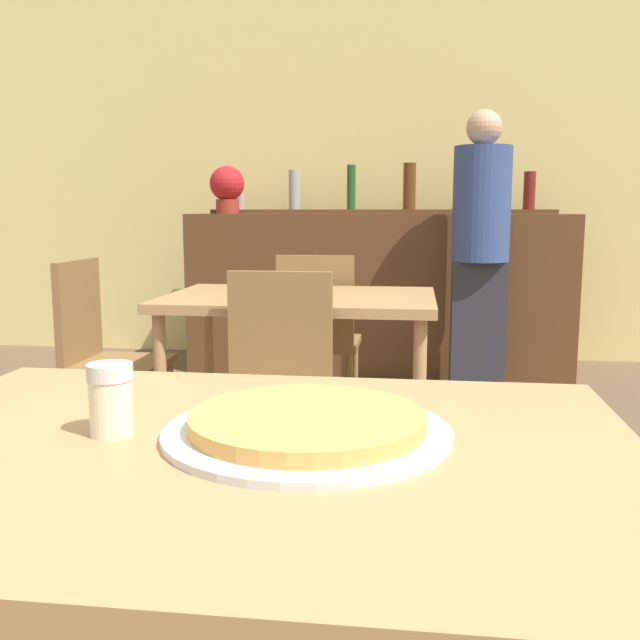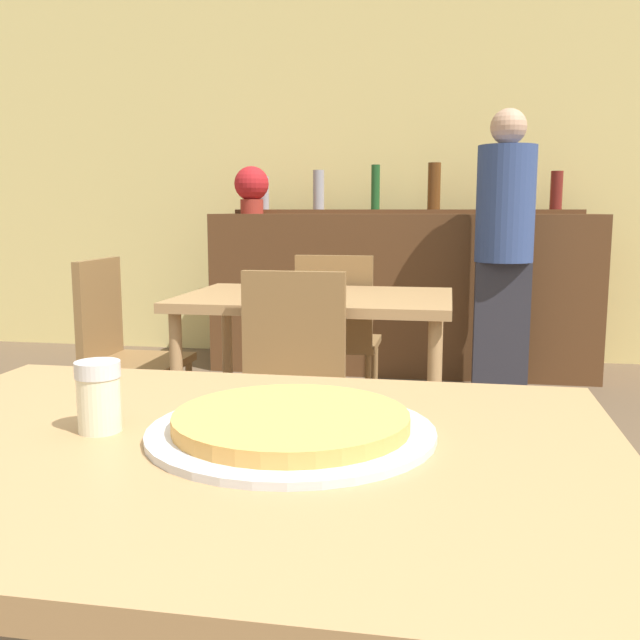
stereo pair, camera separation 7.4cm
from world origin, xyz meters
TOP-DOWN VIEW (x-y plane):
  - wall_back at (0.00, 4.47)m, footprint 8.00×0.05m
  - dining_table_near at (0.00, 0.00)m, footprint 1.18×0.88m
  - dining_table_far at (-0.23, 1.98)m, footprint 1.13×0.78m
  - bar_counter at (0.00, 3.96)m, footprint 2.60×0.56m
  - bar_back_shelf at (0.03, 4.10)m, footprint 2.39×0.24m
  - chair_far_side_front at (-0.23, 1.43)m, footprint 0.40×0.40m
  - chair_far_side_back at (-0.23, 2.54)m, footprint 0.40×0.40m
  - chair_far_side_left at (-1.13, 1.98)m, footprint 0.40×0.40m
  - pizza_tray at (0.09, 0.05)m, footprint 0.44×0.44m
  - cheese_shaker at (-0.20, 0.02)m, footprint 0.07×0.07m
  - person_standing at (0.64, 3.38)m, footprint 0.34×0.34m
  - potted_plant at (-1.05, 3.91)m, footprint 0.24×0.24m

SIDE VIEW (x-z plane):
  - chair_far_side_front at x=-0.23m, z-range 0.06..0.96m
  - chair_far_side_back at x=-0.23m, z-range 0.06..0.96m
  - chair_far_side_left at x=-1.13m, z-range 0.06..0.96m
  - bar_counter at x=0.00m, z-range 0.00..1.09m
  - dining_table_far at x=-0.23m, z-range 0.29..1.05m
  - dining_table_near at x=0.00m, z-range 0.31..1.08m
  - pizza_tray at x=0.09m, z-range 0.77..0.81m
  - cheese_shaker at x=-0.20m, z-range 0.77..0.88m
  - person_standing at x=0.64m, z-range 0.07..1.76m
  - bar_back_shelf at x=0.03m, z-range 0.99..1.34m
  - potted_plant at x=-1.05m, z-range 1.10..1.43m
  - wall_back at x=0.00m, z-range 0.00..2.80m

